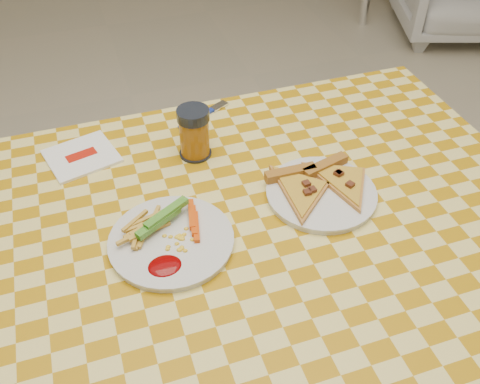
% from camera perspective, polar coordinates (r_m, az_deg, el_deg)
% --- Properties ---
extents(table, '(1.28, 0.88, 0.76)m').
position_cam_1_polar(table, '(1.09, -0.47, -6.15)').
color(table, white).
rests_on(table, ground).
extents(plate_left, '(0.23, 0.23, 0.01)m').
position_cam_1_polar(plate_left, '(1.00, -7.32, -5.29)').
color(plate_left, silver).
rests_on(plate_left, table).
extents(plate_right, '(0.29, 0.29, 0.01)m').
position_cam_1_polar(plate_right, '(1.10, 8.64, -0.23)').
color(plate_right, silver).
rests_on(plate_right, table).
extents(fries_veggies, '(0.18, 0.17, 0.04)m').
position_cam_1_polar(fries_veggies, '(1.00, -8.08, -4.12)').
color(fries_veggies, gold).
rests_on(fries_veggies, plate_left).
extents(pizza_slices, '(0.25, 0.24, 0.02)m').
position_cam_1_polar(pizza_slices, '(1.10, 8.48, 0.88)').
color(pizza_slices, '#CC803E').
rests_on(pizza_slices, plate_right).
extents(drink_glass, '(0.07, 0.07, 0.12)m').
position_cam_1_polar(drink_glass, '(1.17, -4.91, 6.27)').
color(drink_glass, black).
rests_on(drink_glass, table).
extents(napkin, '(0.17, 0.17, 0.01)m').
position_cam_1_polar(napkin, '(1.24, -16.54, 3.69)').
color(napkin, white).
rests_on(napkin, table).
extents(fork, '(0.15, 0.09, 0.01)m').
position_cam_1_polar(fork, '(1.33, -3.86, 8.27)').
color(fork, '#162C99').
rests_on(fork, table).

